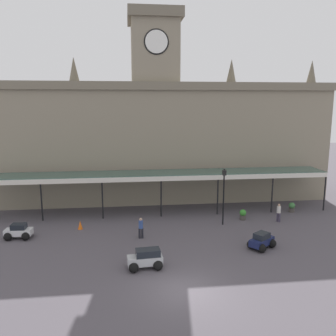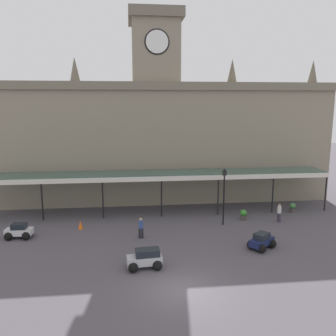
% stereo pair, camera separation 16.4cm
% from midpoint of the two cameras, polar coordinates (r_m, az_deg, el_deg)
% --- Properties ---
extents(ground_plane, '(140.00, 140.00, 0.00)m').
position_cam_midpoint_polar(ground_plane, '(21.17, 2.36, -19.26)').
color(ground_plane, '#504B52').
extents(station_building, '(37.09, 6.48, 19.74)m').
position_cam_midpoint_polar(station_building, '(38.56, -2.23, 5.13)').
color(station_building, gray).
rests_on(station_building, ground).
extents(entrance_canopy, '(32.51, 3.26, 3.93)m').
position_cam_midpoint_polar(entrance_canopy, '(33.62, -1.48, -1.03)').
color(entrance_canopy, '#38564C').
rests_on(entrance_canopy, ground).
extents(car_silver_estate, '(2.32, 1.67, 1.27)m').
position_cam_midpoint_polar(car_silver_estate, '(23.43, -3.87, -14.63)').
color(car_silver_estate, '#B2B5BA').
rests_on(car_silver_estate, ground).
extents(car_navy_sedan, '(2.25, 2.14, 1.19)m').
position_cam_midpoint_polar(car_navy_sedan, '(27.16, 14.78, -11.47)').
color(car_navy_sedan, '#19214C').
rests_on(car_navy_sedan, ground).
extents(car_white_sedan, '(2.09, 1.58, 1.19)m').
position_cam_midpoint_polar(car_white_sedan, '(30.46, -23.21, -9.55)').
color(car_white_sedan, silver).
rests_on(car_white_sedan, ground).
extents(pedestrian_near_entrance, '(0.39, 0.34, 1.67)m').
position_cam_midpoint_polar(pedestrian_near_entrance, '(28.04, -4.60, -9.55)').
color(pedestrian_near_entrance, black).
rests_on(pedestrian_near_entrance, ground).
extents(pedestrian_crossing_forecourt, '(0.34, 0.36, 1.67)m').
position_cam_midpoint_polar(pedestrian_crossing_forecourt, '(33.16, 17.38, -6.81)').
color(pedestrian_crossing_forecourt, '#3F384C').
rests_on(pedestrian_crossing_forecourt, ground).
extents(victorian_lamppost, '(0.30, 0.30, 5.00)m').
position_cam_midpoint_polar(victorian_lamppost, '(30.68, 8.87, -3.59)').
color(victorian_lamppost, black).
rests_on(victorian_lamppost, ground).
extents(traffic_cone, '(0.40, 0.40, 0.75)m').
position_cam_midpoint_polar(traffic_cone, '(30.96, -14.21, -8.93)').
color(traffic_cone, orange).
rests_on(traffic_cone, ground).
extents(planter_near_kerb, '(0.60, 0.60, 0.96)m').
position_cam_midpoint_polar(planter_near_kerb, '(36.51, 19.32, -6.02)').
color(planter_near_kerb, '#47423D').
rests_on(planter_near_kerb, ground).
extents(planter_by_canopy, '(0.60, 0.60, 0.96)m').
position_cam_midpoint_polar(planter_by_canopy, '(33.02, 11.91, -7.39)').
color(planter_by_canopy, '#47423D').
rests_on(planter_by_canopy, ground).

